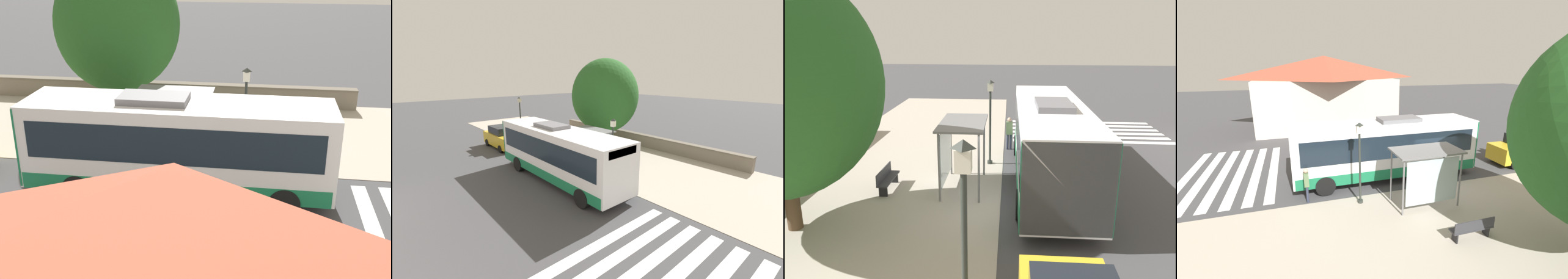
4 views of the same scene
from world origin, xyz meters
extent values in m
plane|color=#424244|center=(0.00, 0.00, 0.00)|extent=(120.00, 120.00, 0.00)
cube|color=#ADA393|center=(-4.50, 0.00, 0.01)|extent=(9.00, 44.00, 0.02)
cube|color=silver|center=(5.00, 8.72, 0.00)|extent=(9.00, 0.50, 0.01)
cube|color=silver|center=(5.00, 9.67, 0.00)|extent=(9.00, 0.50, 0.01)
cube|color=slate|center=(-8.55, 0.00, 0.51)|extent=(0.50, 20.00, 1.02)
cube|color=#685F52|center=(-8.55, 0.00, 1.06)|extent=(0.60, 20.00, 0.08)
cube|color=white|center=(1.86, 2.44, 1.86)|extent=(2.54, 10.25, 2.81)
cube|color=black|center=(1.86, 2.44, 2.22)|extent=(2.58, 9.43, 1.24)
cube|color=#197247|center=(1.86, 2.44, 0.73)|extent=(2.58, 10.05, 0.56)
cube|color=#197247|center=(1.86, -2.65, 1.86)|extent=(2.58, 0.06, 2.70)
cube|color=black|center=(1.86, 7.53, 2.98)|extent=(1.90, 0.08, 0.39)
cube|color=slate|center=(1.86, 1.67, 3.37)|extent=(1.27, 2.26, 0.22)
cylinder|color=black|center=(0.67, 6.03, 0.50)|extent=(0.30, 1.00, 1.00)
cylinder|color=black|center=(3.05, 6.03, 0.50)|extent=(0.30, 1.00, 1.00)
cylinder|color=black|center=(0.67, -0.73, 0.50)|extent=(0.30, 1.00, 1.00)
cylinder|color=black|center=(3.05, -0.73, 0.50)|extent=(0.30, 1.00, 1.00)
cylinder|color=slate|center=(-0.78, 0.33, 1.29)|extent=(0.08, 0.08, 2.58)
cylinder|color=slate|center=(-0.78, 3.10, 1.29)|extent=(0.08, 0.08, 2.58)
cylinder|color=slate|center=(-2.19, 0.33, 1.29)|extent=(0.08, 0.08, 2.58)
cylinder|color=slate|center=(-2.19, 3.10, 1.29)|extent=(0.08, 0.08, 2.58)
cube|color=slate|center=(-1.48, 1.72, 2.62)|extent=(1.71, 3.07, 0.08)
cube|color=silver|center=(-2.17, 1.72, 1.42)|extent=(0.03, 2.49, 2.07)
cylinder|color=#2D3347|center=(0.19, 6.94, 0.41)|extent=(0.12, 0.12, 0.82)
cylinder|color=#2D3347|center=(0.35, 6.94, 0.41)|extent=(0.12, 0.12, 0.82)
cube|color=#59724C|center=(0.27, 6.94, 1.15)|extent=(0.34, 0.22, 0.66)
sphere|color=tan|center=(0.27, 6.94, 1.59)|extent=(0.23, 0.23, 0.23)
cube|color=#333338|center=(-4.37, 1.27, 0.45)|extent=(0.40, 1.71, 0.06)
cube|color=#333338|center=(-4.54, 1.27, 0.68)|extent=(0.04, 1.71, 0.40)
cube|color=black|center=(-4.37, 0.58, 0.23)|extent=(0.32, 0.06, 0.45)
cube|color=black|center=(-4.37, 1.95, 0.23)|extent=(0.32, 0.06, 0.45)
cylinder|color=#2D332D|center=(-0.41, -7.00, 0.08)|extent=(0.24, 0.24, 0.16)
cylinder|color=#2D332D|center=(-0.41, -7.00, 1.99)|extent=(0.10, 0.10, 3.98)
cube|color=silver|center=(-0.41, -7.00, 4.15)|extent=(0.24, 0.24, 0.35)
pyramid|color=#2D332D|center=(-0.41, -7.00, 4.40)|extent=(0.28, 0.28, 0.14)
cylinder|color=#2D332D|center=(-0.60, 4.57, 0.08)|extent=(0.24, 0.24, 0.16)
cylinder|color=#2D332D|center=(-0.60, 4.57, 1.71)|extent=(0.10, 0.10, 3.42)
cube|color=silver|center=(-0.60, 4.57, 3.59)|extent=(0.24, 0.24, 0.35)
pyramid|color=#2D332D|center=(-0.60, 4.57, 3.84)|extent=(0.28, 0.28, 0.14)
cylinder|color=brown|center=(-6.35, -1.94, 1.43)|extent=(0.44, 0.44, 2.87)
ellipsoid|color=#265B23|center=(-6.35, -1.94, 4.53)|extent=(6.03, 6.03, 6.64)
cube|color=gold|center=(1.41, -7.13, 0.78)|extent=(1.77, 4.47, 1.02)
cube|color=black|center=(1.41, -7.24, 1.61)|extent=(1.51, 2.32, 0.64)
cylinder|color=black|center=(0.57, -5.68, 0.32)|extent=(0.22, 0.64, 0.64)
cylinder|color=black|center=(2.25, -5.68, 0.32)|extent=(0.22, 0.64, 0.64)
cylinder|color=black|center=(0.57, -8.58, 0.32)|extent=(0.22, 0.64, 0.64)
cylinder|color=black|center=(2.25, -8.58, 0.32)|extent=(0.22, 0.64, 0.64)
camera|label=1|loc=(16.83, 5.24, 8.00)|focal=45.00mm
camera|label=2|loc=(10.58, 15.12, 6.46)|focal=24.00mm
camera|label=3|loc=(0.24, -12.18, 5.94)|focal=35.00mm
camera|label=4|loc=(-11.33, 7.29, 6.37)|focal=24.00mm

